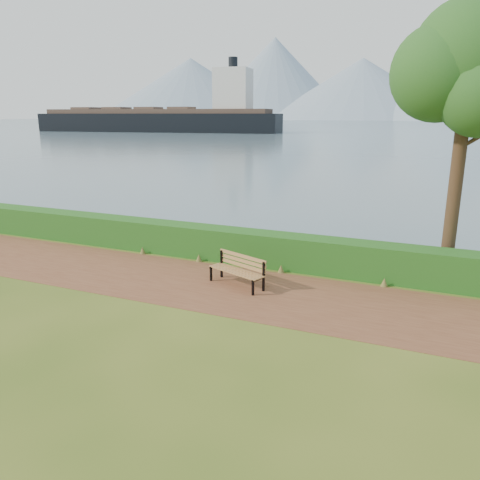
% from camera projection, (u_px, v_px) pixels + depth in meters
% --- Properties ---
extents(ground, '(140.00, 140.00, 0.00)m').
position_uv_depth(ground, '(199.00, 288.00, 12.42)').
color(ground, '#3E5618').
rests_on(ground, ground).
extents(path, '(40.00, 3.40, 0.01)m').
position_uv_depth(path, '(205.00, 284.00, 12.68)').
color(path, brown).
rests_on(path, ground).
extents(hedge, '(32.00, 0.85, 1.00)m').
position_uv_depth(hedge, '(238.00, 246.00, 14.60)').
color(hedge, '#1C4B15').
rests_on(hedge, ground).
extents(water, '(700.00, 510.00, 0.00)m').
position_uv_depth(water, '(434.00, 123.00, 243.26)').
color(water, '#3F5265').
rests_on(water, ground).
extents(mountains, '(585.00, 190.00, 70.00)m').
position_uv_depth(mountains, '(429.00, 83.00, 369.19)').
color(mountains, gray).
rests_on(mountains, ground).
extents(bench, '(1.73, 1.03, 0.84)m').
position_uv_depth(bench, '(239.00, 268.00, 12.51)').
color(bench, black).
rests_on(bench, ground).
extents(tree, '(3.83, 3.15, 7.61)m').
position_uv_depth(tree, '(470.00, 66.00, 11.76)').
color(tree, '#311F14').
rests_on(tree, ground).
extents(cargo_ship, '(64.24, 18.47, 19.27)m').
position_uv_depth(cargo_ship, '(165.00, 120.00, 118.80)').
color(cargo_ship, black).
rests_on(cargo_ship, ground).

